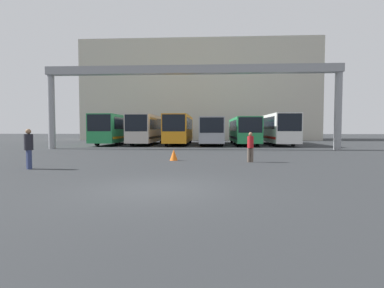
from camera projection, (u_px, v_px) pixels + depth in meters
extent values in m
plane|color=#2D3033|center=(155.00, 189.00, 8.75)|extent=(200.00, 200.00, 0.00)
cube|color=#B7B2A3|center=(200.00, 94.00, 51.59)|extent=(37.42, 12.00, 15.69)
cylinder|color=gray|center=(51.00, 112.00, 26.63)|extent=(0.60, 0.60, 6.52)
cylinder|color=gray|center=(338.00, 111.00, 25.22)|extent=(0.60, 0.60, 6.52)
cube|color=gray|center=(191.00, 70.00, 25.74)|extent=(25.50, 0.80, 0.70)
cube|color=#268C4C|center=(116.00, 129.00, 34.59)|extent=(2.55, 10.88, 2.95)
cube|color=black|center=(99.00, 123.00, 29.16)|extent=(2.35, 0.06, 1.65)
cube|color=black|center=(116.00, 124.00, 34.57)|extent=(2.58, 9.25, 1.24)
cube|color=orange|center=(116.00, 137.00, 34.64)|extent=(2.58, 10.34, 0.24)
cylinder|color=black|center=(97.00, 141.00, 31.68)|extent=(0.28, 1.03, 1.03)
cylinder|color=black|center=(118.00, 141.00, 31.56)|extent=(0.28, 1.03, 1.03)
cylinder|color=black|center=(115.00, 139.00, 37.76)|extent=(0.28, 1.03, 1.03)
cylinder|color=black|center=(132.00, 139.00, 37.64)|extent=(0.28, 1.03, 1.03)
cube|color=beige|center=(148.00, 129.00, 34.65)|extent=(2.40, 11.41, 2.93)
cube|color=black|center=(136.00, 123.00, 28.96)|extent=(2.21, 0.06, 1.64)
cube|color=black|center=(148.00, 124.00, 34.62)|extent=(2.43, 9.70, 1.23)
cube|color=black|center=(148.00, 137.00, 34.70)|extent=(2.43, 10.84, 0.24)
cylinder|color=black|center=(132.00, 141.00, 31.59)|extent=(0.28, 0.91, 0.91)
cylinder|color=black|center=(152.00, 142.00, 31.48)|extent=(0.28, 0.91, 0.91)
cylinder|color=black|center=(145.00, 139.00, 37.96)|extent=(0.28, 0.91, 0.91)
cylinder|color=black|center=(161.00, 139.00, 37.85)|extent=(0.28, 0.91, 0.91)
cube|color=orange|center=(179.00, 129.00, 34.43)|extent=(2.42, 11.37, 2.93)
cube|color=black|center=(174.00, 123.00, 28.75)|extent=(2.23, 0.06, 1.64)
cube|color=black|center=(179.00, 124.00, 34.40)|extent=(2.45, 9.67, 1.23)
cube|color=orange|center=(179.00, 137.00, 34.48)|extent=(2.45, 10.81, 0.24)
cylinder|color=black|center=(166.00, 141.00, 31.38)|extent=(0.28, 0.95, 0.95)
cylinder|color=black|center=(186.00, 141.00, 31.26)|extent=(0.28, 0.95, 0.95)
cylinder|color=black|center=(174.00, 139.00, 37.73)|extent=(0.28, 0.95, 0.95)
cylinder|color=black|center=(190.00, 139.00, 37.61)|extent=(0.28, 0.95, 0.95)
cube|color=#999EA5|center=(211.00, 130.00, 34.35)|extent=(2.49, 11.62, 2.63)
cube|color=black|center=(212.00, 125.00, 28.55)|extent=(2.29, 0.06, 1.47)
cube|color=black|center=(211.00, 126.00, 34.33)|extent=(2.52, 9.87, 1.10)
cube|color=#1966B2|center=(211.00, 137.00, 34.39)|extent=(2.52, 11.03, 0.24)
cylinder|color=black|center=(201.00, 141.00, 31.22)|extent=(0.28, 1.06, 1.06)
cylinder|color=black|center=(222.00, 141.00, 31.10)|extent=(0.28, 1.06, 1.06)
cylinder|color=black|center=(202.00, 139.00, 37.71)|extent=(0.28, 1.06, 1.06)
cylinder|color=black|center=(220.00, 139.00, 37.59)|extent=(0.28, 1.06, 1.06)
cube|color=#268C4C|center=(243.00, 130.00, 34.10)|extent=(2.45, 11.53, 2.64)
cube|color=black|center=(250.00, 125.00, 28.35)|extent=(2.26, 0.06, 1.48)
cube|color=black|center=(243.00, 126.00, 34.07)|extent=(2.48, 9.80, 1.11)
cube|color=black|center=(243.00, 137.00, 34.14)|extent=(2.48, 10.95, 0.24)
cylinder|color=black|center=(237.00, 141.00, 31.00)|extent=(0.28, 1.02, 1.02)
cylinder|color=black|center=(257.00, 141.00, 30.88)|extent=(0.28, 1.02, 1.02)
cylinder|color=black|center=(232.00, 139.00, 37.43)|extent=(0.28, 1.02, 1.02)
cylinder|color=black|center=(249.00, 139.00, 37.31)|extent=(0.28, 1.02, 1.02)
cube|color=silver|center=(275.00, 128.00, 34.14)|extent=(2.45, 12.05, 2.99)
cube|color=black|center=(290.00, 122.00, 28.13)|extent=(2.26, 0.06, 1.68)
cube|color=black|center=(276.00, 123.00, 34.12)|extent=(2.48, 10.24, 1.26)
cube|color=red|center=(275.00, 137.00, 34.19)|extent=(2.48, 11.44, 0.24)
cylinder|color=black|center=(272.00, 142.00, 30.91)|extent=(0.28, 0.93, 0.93)
cylinder|color=black|center=(293.00, 142.00, 30.79)|extent=(0.28, 0.93, 0.93)
cylinder|color=black|center=(261.00, 139.00, 37.64)|extent=(0.28, 0.93, 0.93)
cylinder|color=black|center=(278.00, 139.00, 37.52)|extent=(0.28, 0.93, 0.93)
cylinder|color=brown|center=(249.00, 155.00, 15.95)|extent=(0.17, 0.17, 0.76)
cylinder|color=brown|center=(252.00, 155.00, 15.94)|extent=(0.17, 0.17, 0.76)
cylinder|color=#A5191E|center=(250.00, 142.00, 15.91)|extent=(0.33, 0.33, 0.63)
sphere|color=#8C6647|center=(251.00, 134.00, 15.89)|extent=(0.21, 0.21, 0.21)
cylinder|color=navy|center=(30.00, 160.00, 13.13)|extent=(0.19, 0.19, 0.84)
cylinder|color=navy|center=(29.00, 159.00, 13.26)|extent=(0.19, 0.19, 0.84)
cylinder|color=black|center=(29.00, 142.00, 13.16)|extent=(0.37, 0.37, 0.70)
sphere|color=#8C6647|center=(28.00, 131.00, 13.13)|extent=(0.23, 0.23, 0.23)
cone|color=orange|center=(174.00, 155.00, 16.84)|extent=(0.44, 0.44, 0.63)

